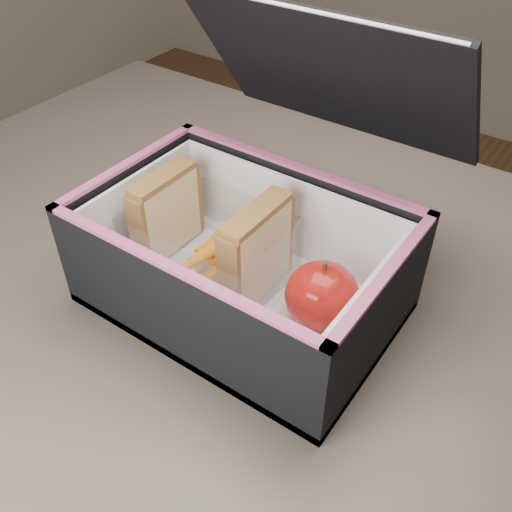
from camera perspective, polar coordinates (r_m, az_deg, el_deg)
The scene contains 8 objects.
kitchen_table at distance 0.71m, azimuth 1.63°, elevation -8.41°, with size 1.20×0.80×0.75m.
lunch_bag at distance 0.59m, azimuth -1.04°, elevation 0.43°, with size 0.32×0.33×0.29m.
plastic_tub at distance 0.63m, azimuth -4.58°, elevation 1.18°, with size 0.17×0.12×0.07m, color white, non-canonical shape.
sandwich_left at distance 0.65m, azimuth -8.94°, elevation 4.34°, with size 0.02×0.09×0.10m.
sandwich_right at distance 0.59m, azimuth 0.07°, elevation 0.48°, with size 0.03×0.09×0.10m.
carrot_sticks at distance 0.64m, azimuth -4.06°, elevation 0.15°, with size 0.05×0.14×0.03m.
paper_napkin at distance 0.59m, azimuth 6.58°, elevation -6.60°, with size 0.07×0.08×0.01m, color white.
red_apple at distance 0.56m, azimuth 6.61°, elevation -3.96°, with size 0.08×0.08×0.08m.
Camera 1 is at (0.25, -0.40, 1.19)m, focal length 40.00 mm.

